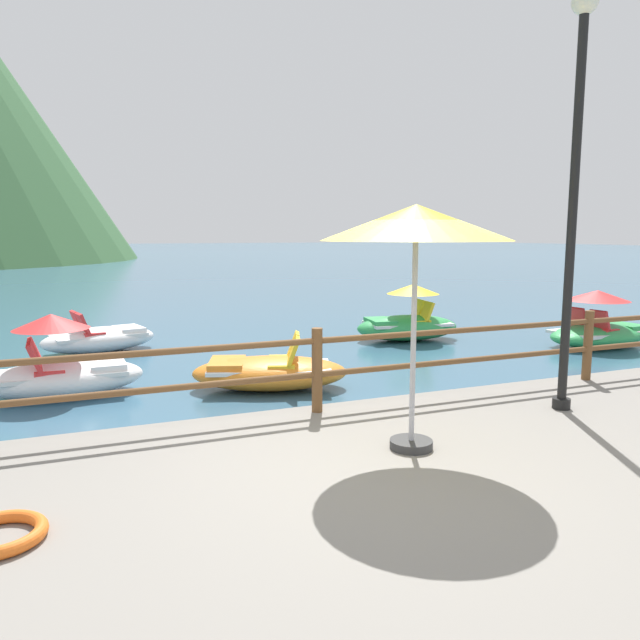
# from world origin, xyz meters

# --- Properties ---
(ground_plane) EXTENTS (200.00, 200.00, 0.00)m
(ground_plane) POSITION_xyz_m (0.00, 40.00, 0.00)
(ground_plane) COLOR #38607A
(promenade_dock) EXTENTS (28.00, 8.00, 0.40)m
(promenade_dock) POSITION_xyz_m (0.00, -2.20, 0.20)
(promenade_dock) COLOR gray
(promenade_dock) RESTS_ON ground
(dock_railing) EXTENTS (23.92, 0.12, 0.95)m
(dock_railing) POSITION_xyz_m (0.00, 1.55, 0.98)
(dock_railing) COLOR brown
(dock_railing) RESTS_ON promenade_dock
(lamp_post) EXTENTS (0.28, 0.28, 4.51)m
(lamp_post) POSITION_xyz_m (2.63, 0.61, 3.10)
(lamp_post) COLOR black
(lamp_post) RESTS_ON promenade_dock
(beach_umbrella) EXTENTS (1.70, 1.70, 2.24)m
(beach_umbrella) POSITION_xyz_m (0.38, 0.14, 2.45)
(beach_umbrella) COLOR #B2B2B7
(beach_umbrella) RESTS_ON promenade_dock
(pedal_boat_0) EXTENTS (2.48, 1.54, 1.26)m
(pedal_boat_0) POSITION_xyz_m (4.43, 7.11, 0.42)
(pedal_boat_0) COLOR green
(pedal_boat_0) RESTS_ON ground
(pedal_boat_1) EXTENTS (2.43, 1.59, 0.85)m
(pedal_boat_1) POSITION_xyz_m (-2.05, 8.28, 0.27)
(pedal_boat_1) COLOR white
(pedal_boat_1) RESTS_ON ground
(pedal_boat_3) EXTENTS (2.67, 1.63, 1.20)m
(pedal_boat_3) POSITION_xyz_m (7.83, 4.94, 0.39)
(pedal_boat_3) COLOR green
(pedal_boat_3) RESTS_ON ground
(pedal_boat_4) EXTENTS (2.31, 1.20, 1.23)m
(pedal_boat_4) POSITION_xyz_m (-2.69, 4.93, 0.40)
(pedal_boat_4) COLOR white
(pedal_boat_4) RESTS_ON ground
(pedal_boat_5) EXTENTS (2.63, 1.89, 0.84)m
(pedal_boat_5) POSITION_xyz_m (0.26, 4.18, 0.27)
(pedal_boat_5) COLOR orange
(pedal_boat_5) RESTS_ON ground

